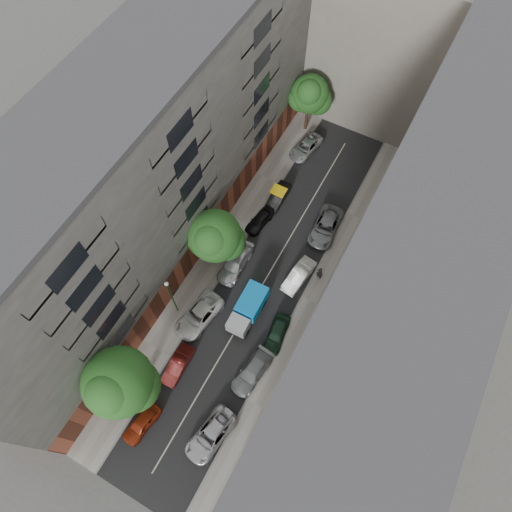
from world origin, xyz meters
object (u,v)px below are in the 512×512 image
Objects in this scene: car_left_6 at (306,147)px; tree_near at (119,384)px; car_left_4 at (260,220)px; tree_far at (310,96)px; car_right_3 at (299,276)px; pedestrian at (320,273)px; car_left_3 at (235,263)px; tree_mid at (215,238)px; car_left_0 at (142,423)px; car_right_4 at (326,227)px; tarp_truck at (248,309)px; car_left_1 at (178,365)px; car_right_1 at (252,372)px; lamp_post at (171,294)px; car_right_0 at (211,435)px; car_left_2 at (199,315)px; car_right_2 at (277,333)px; car_left_5 at (278,196)px.

tree_near reaches higher than car_left_6.
tree_far is at bearing 104.24° from car_left_4.
car_left_4 is 21.58m from tree_near.
pedestrian is (1.72, 1.03, 0.40)m from car_right_3.
tree_mid is (-1.72, -0.34, 4.15)m from car_left_3.
tree_far is (-1.39, 2.85, 4.60)m from car_left_6.
tree_mid is at bearing 105.46° from car_left_0.
car_left_3 is 0.92× the size of car_right_4.
car_left_6 is 16.31m from car_right_3.
car_left_4 is (-3.82, 9.38, -0.64)m from tarp_truck.
car_right_3 is at bearing 64.52° from car_left_1.
car_right_1 is 11.55m from tree_near.
car_right_1 reaches higher than car_left_0.
car_left_3 is 7.95m from lamp_post.
car_left_0 is at bearing -119.64° from car_right_1.
car_left_4 is at bearing 87.50° from tree_near.
tarp_truck is 1.00× the size of car_right_0.
car_left_0 is 0.72× the size of car_left_2.
car_right_3 is 6.33m from car_right_4.
pedestrian is (0.92, 7.23, 0.42)m from car_right_2.
tree_far is (-1.39, 26.03, 4.50)m from car_left_2.
car_left_4 is at bearing 118.55° from car_right_2.
car_right_4 is at bearing 98.79° from car_right_1.
car_right_0 is 35.61m from tree_far.
tree_mid is 1.15× the size of lamp_post.
tarp_truck reaches higher than pedestrian.
car_left_3 is 1.33× the size of car_left_4.
tree_far reaches higher than car_left_4.
tree_near is 1.19× the size of tree_mid.
car_right_2 is at bearing 96.24° from pedestrian.
lamp_post reaches higher than car_right_3.
lamp_post is at bearing -173.16° from car_right_2.
tarp_truck reaches higher than car_right_3.
tarp_truck is 10.15m from car_left_4.
car_left_3 is at bearing 69.82° from lamp_post.
car_right_1 is (6.91, -14.20, 0.04)m from car_left_4.
car_left_6 is 0.62× the size of tree_mid.
tree_far is at bearing 101.08° from tarp_truck.
car_left_1 is 6.66m from car_right_0.
car_left_3 is 9.20m from car_left_5.
car_left_5 is 25.09m from tree_near.
car_right_3 is 0.80× the size of car_right_4.
tree_near is (-8.11, -10.90, 5.23)m from car_right_2.
car_left_6 is 16.17m from pedestrian.
tree_far reaches higher than car_left_6.
car_left_6 is at bearing 99.07° from car_left_0.
car_left_0 is at bearing -98.98° from car_right_3.
tree_mid reaches higher than car_right_0.
car_left_3 reaches higher than car_left_0.
lamp_post is (-2.48, -6.75, 3.38)m from car_left_3.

